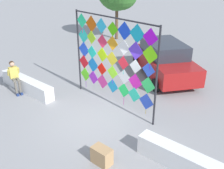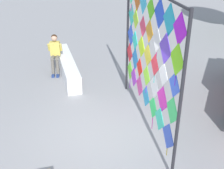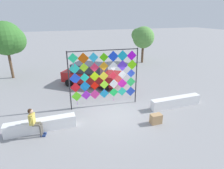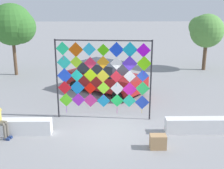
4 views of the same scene
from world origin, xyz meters
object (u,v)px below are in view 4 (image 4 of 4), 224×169
object	(u,v)px
tree_broadleaf	(14,25)
parked_car	(105,77)
kite_display_rack	(103,74)
cardboard_box_large	(158,142)
tree_far_right	(206,30)

from	to	relation	value
tree_broadleaf	parked_car	bearing A→B (deg)	-32.70
parked_car	kite_display_rack	bearing A→B (deg)	-90.85
parked_car	cardboard_box_large	world-z (taller)	parked_car
kite_display_rack	tree_far_right	world-z (taller)	tree_far_right
kite_display_rack	cardboard_box_large	size ratio (longest dim) A/B	7.12
cardboard_box_large	tree_broadleaf	world-z (taller)	tree_broadleaf
tree_broadleaf	kite_display_rack	bearing A→B (deg)	-52.27
kite_display_rack	tree_far_right	bearing A→B (deg)	51.66
cardboard_box_large	tree_broadleaf	size ratio (longest dim) A/B	0.12
cardboard_box_large	tree_far_right	distance (m)	13.89
tree_far_right	tree_broadleaf	world-z (taller)	tree_broadleaf
kite_display_rack	parked_car	size ratio (longest dim) A/B	0.88
cardboard_box_large	tree_broadleaf	distance (m)	14.04
kite_display_rack	tree_broadleaf	world-z (taller)	tree_broadleaf
parked_car	tree_far_right	world-z (taller)	tree_far_right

